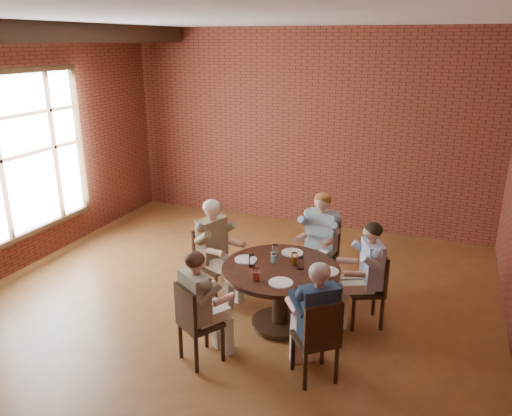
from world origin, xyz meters
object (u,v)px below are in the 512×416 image
at_px(chair_c, 211,259).
at_px(diner_d, 200,307).
at_px(chair_b, 322,250).
at_px(dining_table, 281,285).
at_px(diner_b, 320,242).
at_px(chair_a, 372,285).
at_px(diner_e, 316,321).
at_px(diner_c, 215,250).
at_px(chair_d, 195,321).
at_px(chair_e, 318,338).
at_px(smartphone, 318,281).
at_px(diner_a, 366,275).

xyz_separation_m(chair_c, diner_d, (0.53, -1.30, 0.11)).
height_order(chair_b, chair_c, chair_b).
relative_size(dining_table, chair_b, 1.44).
relative_size(dining_table, diner_b, 1.02).
relative_size(chair_a, diner_e, 0.72).
bearing_deg(diner_c, diner_d, -141.02).
height_order(diner_b, diner_c, diner_b).
bearing_deg(diner_c, diner_e, -105.15).
bearing_deg(diner_e, diner_b, -115.26).
xyz_separation_m(chair_d, diner_d, (0.04, 0.06, 0.13)).
height_order(chair_d, chair_e, chair_e).
bearing_deg(smartphone, chair_e, -98.45).
height_order(dining_table, diner_d, diner_d).
relative_size(dining_table, diner_c, 1.02).
xyz_separation_m(chair_e, diner_e, (-0.05, 0.06, 0.14)).
xyz_separation_m(diner_e, smartphone, (-0.14, 0.58, 0.13)).
distance_m(dining_table, diner_b, 1.12).
relative_size(diner_a, chair_d, 1.43).
xyz_separation_m(chair_b, smartphone, (0.30, -1.37, 0.25)).
xyz_separation_m(diner_a, diner_e, (-0.28, -1.18, -0.01)).
relative_size(dining_table, smartphone, 10.34).
bearing_deg(diner_c, chair_a, -67.71).
height_order(diner_c, chair_d, diner_c).
xyz_separation_m(diner_d, smartphone, (1.02, 0.74, 0.14)).
bearing_deg(chair_a, smartphone, -62.57).
height_order(chair_b, diner_c, diner_c).
height_order(chair_d, diner_d, diner_d).
relative_size(diner_b, chair_c, 1.42).
xyz_separation_m(chair_a, chair_e, (-0.30, -1.27, -0.00)).
height_order(diner_a, chair_c, diner_a).
bearing_deg(diner_d, chair_c, -37.16).
bearing_deg(smartphone, diner_a, 30.52).
relative_size(dining_table, chair_a, 1.49).
height_order(dining_table, chair_c, chair_c).
distance_m(diner_b, chair_d, 2.22).
relative_size(chair_c, diner_d, 0.75).
bearing_deg(diner_c, chair_b, -35.03).
bearing_deg(dining_table, smartphone, -20.86).
relative_size(chair_d, chair_e, 0.99).
xyz_separation_m(diner_b, diner_e, (0.46, -1.87, -0.03)).
height_order(chair_e, smartphone, chair_e).
distance_m(chair_c, chair_e, 2.11).
distance_m(diner_d, diner_e, 1.17).
relative_size(diner_b, chair_e, 1.48).
distance_m(chair_a, diner_a, 0.16).
xyz_separation_m(chair_b, chair_d, (-0.75, -2.17, -0.02)).
height_order(dining_table, diner_b, diner_b).
relative_size(chair_b, chair_d, 1.05).
bearing_deg(chair_a, diner_d, -72.81).
bearing_deg(smartphone, chair_c, 135.36).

